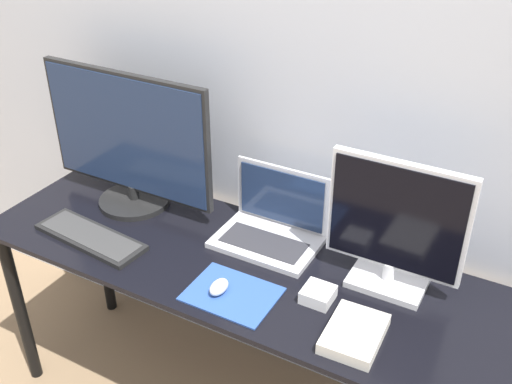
# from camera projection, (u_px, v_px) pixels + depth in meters

# --- Properties ---
(wall_back) EXTENTS (7.00, 0.05, 2.50)m
(wall_back) POSITION_uv_depth(u_px,v_px,m) (300.00, 68.00, 1.86)
(wall_back) COLOR silver
(wall_back) RESTS_ON ground_plane
(desk) EXTENTS (1.81, 0.56, 0.72)m
(desk) POSITION_uv_depth(u_px,v_px,m) (247.00, 287.00, 1.92)
(desk) COLOR black
(desk) RESTS_ON ground_plane
(monitor_left) EXTENTS (0.66, 0.26, 0.50)m
(monitor_left) POSITION_uv_depth(u_px,v_px,m) (128.00, 143.00, 2.06)
(monitor_left) COLOR black
(monitor_left) RESTS_ON desk
(monitor_right) EXTENTS (0.40, 0.16, 0.41)m
(monitor_right) POSITION_uv_depth(u_px,v_px,m) (395.00, 228.00, 1.69)
(monitor_right) COLOR silver
(monitor_right) RESTS_ON desk
(laptop) EXTENTS (0.33, 0.23, 0.23)m
(laptop) POSITION_uv_depth(u_px,v_px,m) (273.00, 223.00, 1.96)
(laptop) COLOR silver
(laptop) RESTS_ON desk
(keyboard) EXTENTS (0.42, 0.17, 0.02)m
(keyboard) POSITION_uv_depth(u_px,v_px,m) (90.00, 237.00, 1.98)
(keyboard) COLOR black
(keyboard) RESTS_ON desk
(mousepad) EXTENTS (0.26, 0.20, 0.00)m
(mousepad) POSITION_uv_depth(u_px,v_px,m) (232.00, 294.00, 1.74)
(mousepad) COLOR #2D519E
(mousepad) RESTS_ON desk
(mouse) EXTENTS (0.05, 0.07, 0.04)m
(mouse) POSITION_uv_depth(u_px,v_px,m) (220.00, 287.00, 1.74)
(mouse) COLOR silver
(mouse) RESTS_ON mousepad
(book) EXTENTS (0.15, 0.20, 0.03)m
(book) POSITION_uv_depth(u_px,v_px,m) (354.00, 334.00, 1.58)
(book) COLOR silver
(book) RESTS_ON desk
(power_brick) EXTENTS (0.09, 0.09, 0.04)m
(power_brick) POSITION_uv_depth(u_px,v_px,m) (318.00, 295.00, 1.72)
(power_brick) COLOR white
(power_brick) RESTS_ON desk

